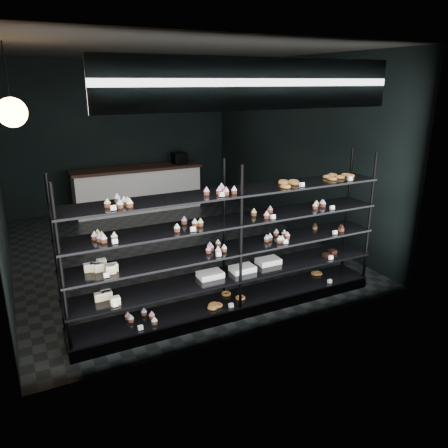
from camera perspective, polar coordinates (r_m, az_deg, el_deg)
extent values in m
cube|color=black|center=(7.71, -7.20, -3.04)|extent=(5.00, 6.00, 0.01)
cube|color=black|center=(7.20, -8.27, 21.35)|extent=(5.00, 6.00, 0.01)
cube|color=black|center=(10.15, -13.34, 11.06)|extent=(5.00, 0.01, 3.20)
cube|color=black|center=(4.61, 4.60, 3.32)|extent=(5.00, 0.01, 3.20)
cube|color=black|center=(8.42, 8.84, 9.95)|extent=(0.01, 6.00, 3.20)
cube|color=black|center=(5.62, 1.02, -10.73)|extent=(4.00, 0.50, 0.12)
cylinder|color=black|center=(4.52, -20.41, -6.38)|extent=(0.04, 0.04, 1.85)
cylinder|color=black|center=(4.93, -21.03, -4.42)|extent=(0.04, 0.04, 1.85)
cylinder|color=black|center=(5.05, 2.23, -2.60)|extent=(0.04, 0.04, 1.85)
cylinder|color=black|center=(5.42, 0.01, -1.12)|extent=(0.04, 0.04, 1.85)
cylinder|color=black|center=(6.20, 18.45, 0.41)|extent=(0.04, 0.04, 1.85)
cylinder|color=black|center=(6.50, 15.77, 1.48)|extent=(0.04, 0.04, 1.85)
cube|color=black|center=(5.58, 1.03, -9.92)|extent=(4.00, 0.50, 0.03)
cube|color=black|center=(5.42, 1.05, -6.65)|extent=(4.00, 0.50, 0.02)
cube|color=black|center=(5.28, 1.07, -3.21)|extent=(4.00, 0.50, 0.02)
cube|color=black|center=(5.17, 1.09, 0.41)|extent=(4.00, 0.50, 0.02)
cube|color=black|center=(5.07, 1.12, 4.17)|extent=(4.00, 0.50, 0.02)
cube|color=white|center=(4.44, -13.83, 2.09)|extent=(0.06, 0.04, 0.06)
cube|color=white|center=(4.82, -0.02, 3.88)|extent=(0.06, 0.04, 0.06)
cube|color=white|center=(5.34, 9.93, 5.04)|extent=(0.05, 0.04, 0.06)
cube|color=white|center=(5.84, 16.28, 5.70)|extent=(0.06, 0.04, 0.06)
cube|color=white|center=(4.53, -14.66, -2.32)|extent=(0.06, 0.04, 0.06)
cube|color=white|center=(4.77, -3.95, -0.68)|extent=(0.05, 0.04, 0.06)
cube|color=white|center=(5.21, 6.10, 0.88)|extent=(0.06, 0.04, 0.06)
cube|color=white|center=(5.73, 13.76, 2.06)|extent=(0.06, 0.04, 0.06)
cube|color=white|center=(4.65, -15.21, -6.50)|extent=(0.06, 0.04, 0.06)
cube|color=white|center=(4.99, -1.14, -4.06)|extent=(0.06, 0.04, 0.06)
cube|color=white|center=(5.43, 7.84, -2.36)|extent=(0.05, 0.04, 0.06)
cube|color=white|center=(5.92, 14.52, -1.05)|extent=(0.06, 0.04, 0.06)
cube|color=white|center=(4.81, -13.90, -10.14)|extent=(0.06, 0.04, 0.06)
cube|color=white|center=(6.02, 14.11, -4.22)|extent=(0.06, 0.04, 0.06)
cube|color=white|center=(5.04, -10.33, -13.07)|extent=(0.06, 0.04, 0.06)
cube|color=white|center=(5.39, 1.14, -10.56)|extent=(0.05, 0.04, 0.06)
cube|color=white|center=(6.14, 13.59, -7.31)|extent=(0.06, 0.04, 0.06)
cube|color=#0B183A|center=(4.52, 4.44, 17.79)|extent=(3.20, 0.04, 0.45)
cube|color=white|center=(4.51, 4.58, 17.78)|extent=(3.30, 0.02, 0.50)
cylinder|color=black|center=(5.43, -26.64, 17.62)|extent=(0.01, 0.01, 0.57)
sphere|color=#FFA659|center=(5.44, -25.96, 12.97)|extent=(0.32, 0.32, 0.32)
cube|color=silver|center=(9.91, -11.15, 4.34)|extent=(2.74, 0.60, 0.92)
cube|color=black|center=(9.81, -11.33, 7.11)|extent=(2.85, 0.65, 0.06)
cube|color=black|center=(10.08, -5.86, 8.56)|extent=(0.30, 0.30, 0.25)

